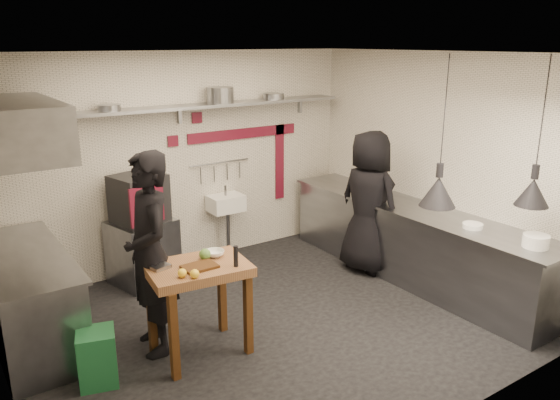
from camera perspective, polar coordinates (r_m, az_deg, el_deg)
floor at (r=5.99m, az=-1.11°, el=-12.77°), size 5.00×5.00×0.00m
ceiling at (r=5.24m, az=-1.29°, el=15.07°), size 5.00×5.00×0.00m
wall_back at (r=7.25m, az=-10.33°, el=4.01°), size 5.00×0.04×2.80m
wall_front at (r=3.96m, az=15.78°, el=-6.81°), size 5.00×0.04×2.80m
wall_right at (r=7.09m, az=16.01°, el=3.35°), size 0.04×4.20×2.80m
red_band_horiz at (r=7.61m, az=-3.80°, el=6.96°), size 1.70×0.02×0.14m
red_band_vert at (r=8.01m, az=-0.04°, el=3.98°), size 0.14×0.02×1.10m
red_tile_a at (r=7.24m, az=-8.67°, el=8.49°), size 0.14×0.02×0.14m
red_tile_b at (r=7.14m, az=-11.11°, el=6.07°), size 0.14×0.02×0.14m
back_shelf at (r=6.97m, az=-10.02°, el=9.54°), size 4.60×0.34×0.04m
shelf_bracket_left at (r=6.59m, az=-25.82°, el=6.91°), size 0.04×0.06×0.24m
shelf_bracket_mid at (r=7.12m, az=-10.49°, el=8.84°), size 0.04×0.06×0.24m
shelf_bracket_right at (r=8.07m, az=2.09°, el=9.96°), size 0.04×0.06×0.24m
pan_far_left at (r=6.48m, az=-22.95°, el=8.59°), size 0.34×0.34×0.09m
pan_mid_left at (r=6.64m, az=-17.41°, el=9.20°), size 0.28×0.28×0.07m
stock_pot at (r=7.18m, az=-6.26°, el=10.85°), size 0.44×0.44×0.20m
pan_right at (r=7.61m, az=-0.69°, el=10.79°), size 0.34×0.34×0.08m
oven_stand at (r=7.01m, az=-14.11°, el=-5.21°), size 0.84×0.79×0.80m
combi_oven at (r=6.76m, az=-14.52°, el=0.14°), size 0.67×0.64×0.58m
oven_door at (r=6.48m, az=-13.74°, el=-0.50°), size 0.45×0.14×0.46m
oven_glass at (r=6.53m, az=-13.91°, el=-0.40°), size 0.33×0.10×0.34m
hand_sink at (r=7.48m, az=-5.69°, el=-0.33°), size 0.46×0.34×0.22m
sink_tap at (r=7.43m, az=-5.73°, el=1.00°), size 0.03×0.03×0.14m
sink_drain at (r=7.58m, az=-5.45°, el=-3.59°), size 0.06×0.06×0.66m
utensil_rail at (r=7.46m, az=-6.32°, el=3.90°), size 0.90×0.02×0.02m
counter_right at (r=7.10m, az=13.59°, el=-4.46°), size 0.70×3.80×0.90m
counter_right_top at (r=6.95m, az=13.84°, el=-0.88°), size 0.76×3.90×0.03m
plate_stack at (r=6.01m, az=25.17°, el=-3.91°), size 0.32×0.32×0.13m
small_bowl_right at (r=6.37m, az=19.48°, el=-2.54°), size 0.22×0.22×0.05m
counter_left at (r=6.01m, az=-24.73°, el=-9.48°), size 0.70×1.90×0.90m
counter_left_top at (r=5.84m, az=-25.27°, el=-5.35°), size 0.76×2.00×0.03m
extractor_hood at (r=5.54m, az=-26.31°, el=6.73°), size 0.78×1.60×0.50m
green_bin at (r=5.22m, az=-18.54°, el=-15.34°), size 0.40×0.40×0.50m
prep_table at (r=5.34m, az=-8.40°, el=-11.25°), size 0.99×0.74×0.92m
cutting_board at (r=5.06m, az=-8.39°, el=-6.89°), size 0.31×0.22×0.02m
pepper_mill at (r=5.03m, az=-4.64°, el=-5.87°), size 0.05×0.05×0.20m
lemon_a at (r=4.88m, az=-10.19°, el=-7.53°), size 0.11×0.11×0.08m
lemon_b at (r=4.86m, az=-8.91°, el=-7.63°), size 0.10×0.10×0.08m
veg_ball at (r=5.23m, az=-7.85°, el=-5.65°), size 0.13×0.13×0.11m
steel_tray at (r=5.11m, az=-12.33°, el=-6.85°), size 0.19×0.14×0.03m
bowl at (r=5.30m, az=-6.85°, el=-5.56°), size 0.23×0.23×0.06m
heat_lamp_near at (r=5.58m, az=16.67°, el=6.75°), size 0.42×0.42×1.50m
heat_lamp_far at (r=5.78m, az=25.59°, el=6.37°), size 0.33×0.33×1.45m
chef_left at (r=5.29m, az=-13.43°, el=-5.55°), size 0.55×0.77×1.97m
chef_right at (r=7.06m, az=9.25°, el=-0.25°), size 0.71×0.98×1.85m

